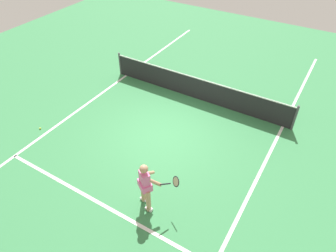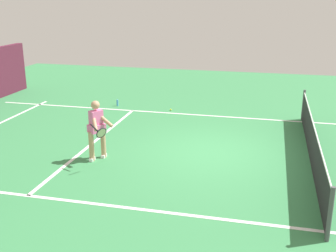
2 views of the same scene
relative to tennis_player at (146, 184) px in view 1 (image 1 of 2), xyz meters
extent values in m
plane|color=#38844C|center=(-1.22, 2.73, -0.85)|extent=(25.05, 25.05, 0.00)
cube|color=white|center=(-1.22, -0.65, -0.84)|extent=(7.01, 0.10, 0.01)
cube|color=white|center=(-4.72, 2.73, -0.84)|extent=(0.10, 17.27, 0.01)
cube|color=white|center=(2.28, 2.73, -0.84)|extent=(0.10, 17.27, 0.01)
cylinder|color=#4C4C51|center=(-5.02, 5.31, -0.34)|extent=(0.08, 0.08, 1.02)
cylinder|color=#4C4C51|center=(2.58, 5.31, -0.34)|extent=(0.08, 0.08, 1.02)
cube|color=#232326|center=(-1.22, 5.31, -0.40)|extent=(7.53, 0.02, 0.90)
cube|color=white|center=(-1.22, 5.31, 0.08)|extent=(7.53, 0.02, 0.04)
cylinder|color=tan|center=(-0.17, 0.08, -0.46)|extent=(0.13, 0.13, 0.78)
cylinder|color=tan|center=(0.13, -0.12, -0.46)|extent=(0.13, 0.13, 0.78)
cube|color=white|center=(-0.17, 0.08, -0.81)|extent=(0.20, 0.10, 0.08)
cube|color=white|center=(0.13, -0.12, -0.81)|extent=(0.20, 0.10, 0.08)
cube|color=pink|center=(-0.02, -0.02, 0.19)|extent=(0.38, 0.34, 0.52)
cube|color=pink|center=(-0.02, -0.02, -0.01)|extent=(0.49, 0.45, 0.20)
sphere|color=tan|center=(-0.02, -0.02, 0.59)|extent=(0.22, 0.22, 0.22)
cylinder|color=tan|center=(-0.07, 0.19, 0.21)|extent=(0.16, 0.49, 0.37)
cylinder|color=tan|center=(0.18, 0.02, 0.21)|extent=(0.45, 0.33, 0.37)
cylinder|color=black|center=(0.49, 0.15, 0.17)|extent=(0.19, 0.27, 0.14)
torus|color=black|center=(0.66, 0.40, 0.11)|extent=(0.30, 0.26, 0.28)
cylinder|color=beige|center=(0.66, 0.40, 0.11)|extent=(0.25, 0.21, 0.23)
sphere|color=#D1E533|center=(-5.08, 0.71, -0.81)|extent=(0.07, 0.07, 0.07)
camera|label=1|loc=(3.15, -4.14, 6.21)|focal=32.97mm
camera|label=2|loc=(9.43, 4.16, 3.24)|focal=45.21mm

